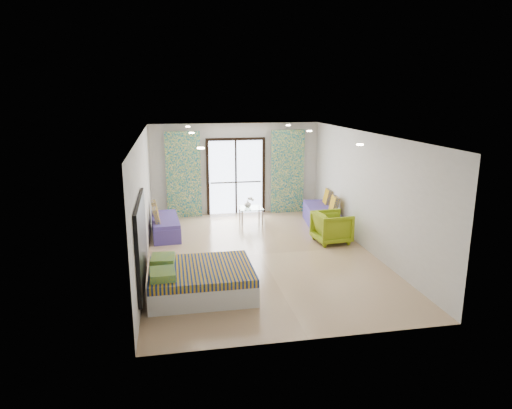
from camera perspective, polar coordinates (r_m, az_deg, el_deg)
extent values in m
cube|color=black|center=(13.49, -2.58, 8.17)|extent=(1.76, 0.08, 0.08)
cube|color=black|center=(13.56, -6.04, 3.27)|extent=(0.08, 0.08, 2.20)
cube|color=black|center=(13.79, 0.94, 3.52)|extent=(0.08, 0.08, 2.20)
cube|color=black|center=(13.65, -2.52, 3.40)|extent=(0.05, 0.06, 2.20)
cube|color=#595451|center=(13.70, -2.53, 2.80)|extent=(1.52, 0.03, 0.04)
cube|color=white|center=(13.36, -9.05, 3.67)|extent=(1.00, 0.10, 2.50)
cube|color=white|center=(13.79, 3.95, 4.12)|extent=(1.00, 0.10, 2.50)
cylinder|color=#FFE0B2|center=(7.65, -6.91, 7.02)|extent=(0.12, 0.12, 0.02)
cylinder|color=#FFE0B2|center=(8.32, 12.87, 7.31)|extent=(0.12, 0.12, 0.02)
cylinder|color=#FFE0B2|center=(10.63, -8.05, 8.86)|extent=(0.12, 0.12, 0.02)
cylinder|color=#FFE0B2|center=(11.12, 6.69, 9.11)|extent=(0.12, 0.12, 0.02)
cylinder|color=#FFE0B2|center=(12.62, -8.52, 9.60)|extent=(0.12, 0.12, 0.02)
cylinder|color=#FFE0B2|center=(13.04, 4.05, 9.85)|extent=(0.12, 0.12, 0.02)
cube|color=black|center=(8.14, -14.13, -4.59)|extent=(0.06, 2.10, 1.50)
cube|color=silver|center=(9.34, -13.79, -2.21)|extent=(0.02, 0.10, 0.10)
cube|color=silver|center=(8.44, -6.83, -9.86)|extent=(1.86, 1.49, 0.37)
cube|color=navy|center=(8.34, -6.88, -8.25)|extent=(1.84, 1.52, 0.14)
cube|color=#1A6775|center=(7.95, -11.60, -8.52)|extent=(0.45, 0.53, 0.13)
cube|color=#1A6775|center=(8.61, -11.56, -6.75)|extent=(0.45, 0.54, 0.13)
cube|color=#4C3D93|center=(11.92, -11.22, -2.92)|extent=(0.76, 1.72, 0.37)
cube|color=#4C3D93|center=(11.86, -11.28, -1.83)|extent=(0.74, 1.68, 0.09)
cube|color=navy|center=(11.41, -12.39, -1.38)|extent=(0.21, 0.43, 0.39)
cube|color=navy|center=(12.17, -12.53, -0.44)|extent=(0.21, 0.43, 0.39)
cube|color=#4C3D93|center=(12.68, 8.11, -1.68)|extent=(0.98, 1.95, 0.41)
cube|color=#4C3D93|center=(12.61, 8.15, -0.54)|extent=(0.96, 1.91, 0.10)
cube|color=navy|center=(12.19, 9.76, 0.05)|extent=(0.27, 0.49, 0.43)
cube|color=navy|center=(13.02, 8.95, 0.96)|extent=(0.27, 0.49, 0.43)
cylinder|color=silver|center=(12.53, -1.74, -1.72)|extent=(0.05, 0.05, 0.42)
cylinder|color=silver|center=(12.61, 0.80, -1.61)|extent=(0.05, 0.05, 0.42)
cylinder|color=silver|center=(13.07, -2.06, -1.07)|extent=(0.05, 0.05, 0.42)
cylinder|color=silver|center=(13.15, 0.38, -0.97)|extent=(0.05, 0.05, 0.42)
cube|color=#8CA59E|center=(12.78, -0.66, -0.43)|extent=(0.66, 0.66, 0.02)
sphere|color=white|center=(12.74, -0.43, 0.58)|extent=(0.07, 0.07, 0.07)
sphere|color=white|center=(12.77, -0.70, 0.71)|extent=(0.07, 0.07, 0.07)
sphere|color=white|center=(12.71, -0.89, 0.74)|extent=(0.07, 0.07, 0.07)
sphere|color=white|center=(12.66, -0.63, 0.79)|extent=(0.07, 0.07, 0.07)
imported|color=white|center=(12.80, -1.05, 0.08)|extent=(0.21, 0.22, 0.19)
imported|color=#869F14|center=(11.24, 9.47, -2.64)|extent=(0.83, 0.88, 0.83)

